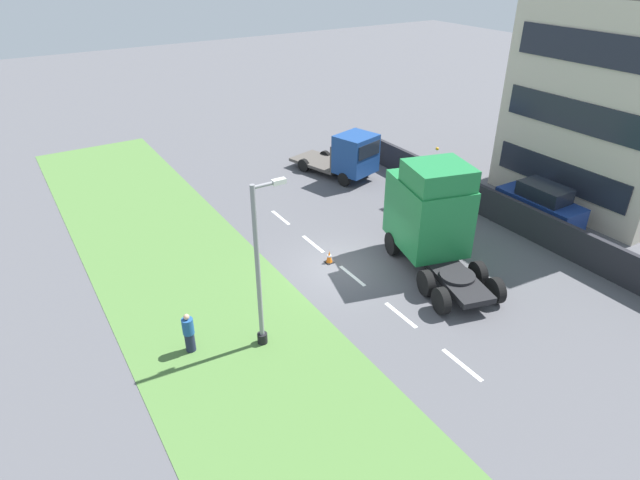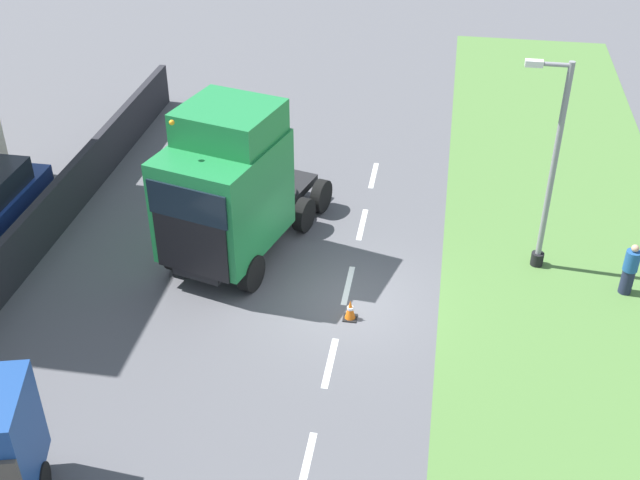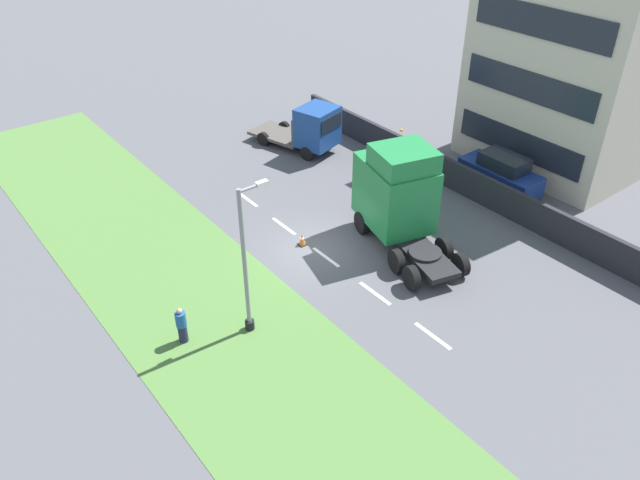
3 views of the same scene
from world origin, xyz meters
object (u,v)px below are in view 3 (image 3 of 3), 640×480
object	(u,v)px
lorry_cab	(398,194)
parked_car	(501,174)
lamp_post	(247,270)
pedestrian	(182,326)
flatbed_truck	(311,128)
traffic_cone_lead	(302,239)

from	to	relation	value
lorry_cab	parked_car	xyz separation A→B (m)	(7.25, -0.12, -1.31)
lamp_post	pedestrian	distance (m)	3.22
parked_car	pedestrian	size ratio (longest dim) A/B	2.78
flatbed_truck	pedestrian	world-z (taller)	flatbed_truck
traffic_cone_lead	flatbed_truck	bearing A→B (deg)	50.08
lamp_post	parked_car	bearing A→B (deg)	3.62
traffic_cone_lead	parked_car	bearing A→B (deg)	-11.83
lamp_post	traffic_cone_lead	xyz separation A→B (m)	(4.83, 3.29, -2.45)
parked_car	lamp_post	world-z (taller)	lamp_post
parked_car	traffic_cone_lead	distance (m)	11.19
lamp_post	traffic_cone_lead	world-z (taller)	lamp_post
lamp_post	pedestrian	size ratio (longest dim) A/B	3.93
parked_car	traffic_cone_lead	world-z (taller)	parked_car
flatbed_truck	traffic_cone_lead	size ratio (longest dim) A/B	9.95
parked_car	traffic_cone_lead	xyz separation A→B (m)	(-10.93, 2.29, -0.71)
traffic_cone_lead	lorry_cab	bearing A→B (deg)	-30.58
parked_car	pedestrian	bearing A→B (deg)	-179.55
flatbed_truck	lamp_post	bearing A→B (deg)	28.53
lamp_post	traffic_cone_lead	size ratio (longest dim) A/B	10.42
flatbed_truck	traffic_cone_lead	xyz separation A→B (m)	(-6.12, -7.31, -1.18)
pedestrian	traffic_cone_lead	bearing A→B (deg)	18.03
pedestrian	parked_car	bearing A→B (deg)	0.16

